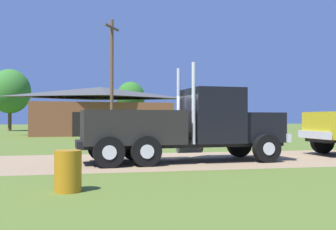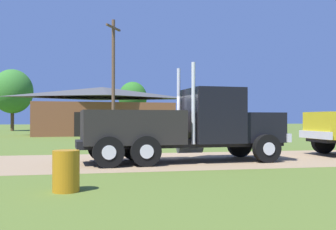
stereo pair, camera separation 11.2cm
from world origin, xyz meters
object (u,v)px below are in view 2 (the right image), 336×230
object	(u,v)px
shed_building	(103,112)
truck_foreground_white	(185,127)
utility_pole_far	(113,76)
steel_barrel	(66,171)

from	to	relation	value
shed_building	truck_foreground_white	bearing A→B (deg)	-84.97
truck_foreground_white	shed_building	bearing A→B (deg)	95.03
shed_building	utility_pole_far	world-z (taller)	utility_pole_far
truck_foreground_white	utility_pole_far	bearing A→B (deg)	96.21
shed_building	utility_pole_far	xyz separation A→B (m)	(0.51, -9.57, 2.55)
utility_pole_far	steel_barrel	bearing A→B (deg)	-96.12
steel_barrel	utility_pole_far	distance (m)	21.89
truck_foreground_white	steel_barrel	world-z (taller)	truck_foreground_white
steel_barrel	shed_building	distance (m)	30.99
utility_pole_far	truck_foreground_white	bearing A→B (deg)	-83.79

